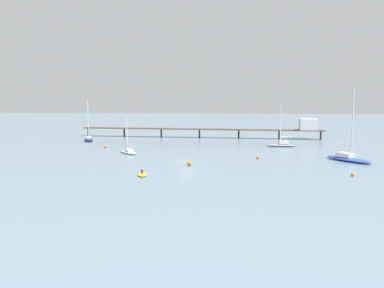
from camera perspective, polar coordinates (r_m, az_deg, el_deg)
ground_plane at (r=72.51m, az=-0.90°, el=-2.56°), size 400.00×400.00×0.00m
pier at (r=112.86m, az=8.80°, el=2.43°), size 68.62×8.36×5.68m
sailboat_navy at (r=109.92m, az=-14.49°, el=0.75°), size 4.82×7.44×10.79m
sailboat_blue at (r=78.55m, az=21.28°, el=-1.78°), size 7.70×9.23×13.13m
sailboat_cream at (r=84.17m, az=-9.07°, el=-0.99°), size 5.22×5.87×7.87m
sailboat_gray at (r=96.43m, az=12.66°, el=0.01°), size 7.10×1.84×10.27m
dinghy_yellow at (r=60.53m, az=-7.10°, el=-4.30°), size 2.00×3.15×1.14m
mooring_buoy_mid at (r=76.80m, az=9.34°, el=-1.89°), size 0.62×0.62×0.62m
mooring_buoy_near at (r=93.74m, az=-12.21°, el=-0.37°), size 0.66×0.66×0.66m
mooring_buoy_far at (r=64.23m, az=21.88°, el=-4.03°), size 0.56×0.56×0.56m
mooring_buoy_inner at (r=68.77m, az=-0.37°, el=-2.74°), size 0.80×0.80×0.80m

